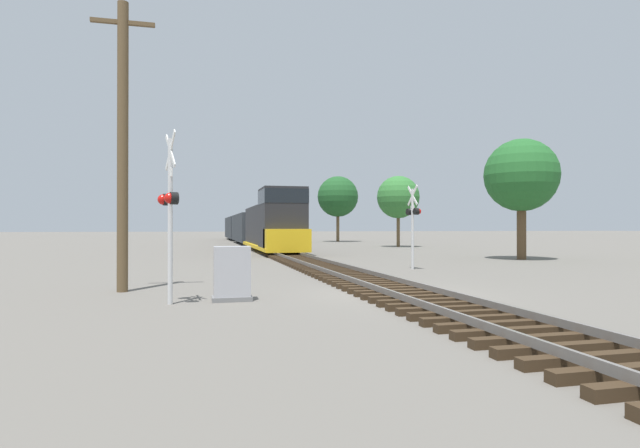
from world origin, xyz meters
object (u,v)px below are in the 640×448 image
(utility_pole, at_px, (123,143))
(tree_far_right, at_px, (521,176))
(relay_cabinet, at_px, (232,274))
(freight_train, at_px, (250,227))
(crossing_signal_near, at_px, (169,205))
(tree_deep_background, at_px, (338,197))
(crossing_signal_far, at_px, (413,217))
(tree_mid_background, at_px, (398,197))

(utility_pole, height_order, tree_far_right, utility_pole)
(relay_cabinet, height_order, tree_far_right, tree_far_right)
(freight_train, bearing_deg, tree_far_right, -66.53)
(freight_train, height_order, relay_cabinet, freight_train)
(relay_cabinet, bearing_deg, crossing_signal_near, -171.37)
(utility_pole, bearing_deg, freight_train, 79.15)
(relay_cabinet, height_order, tree_deep_background, tree_deep_background)
(tree_far_right, bearing_deg, utility_pole, -154.12)
(crossing_signal_far, height_order, relay_cabinet, crossing_signal_far)
(relay_cabinet, relative_size, tree_deep_background, 0.16)
(relay_cabinet, height_order, tree_mid_background, tree_mid_background)
(tree_far_right, bearing_deg, crossing_signal_near, -146.20)
(tree_far_right, bearing_deg, relay_cabinet, -144.43)
(tree_far_right, bearing_deg, crossing_signal_far, -151.87)
(crossing_signal_near, height_order, tree_mid_background, tree_mid_background)
(utility_pole, relative_size, tree_far_right, 1.21)
(relay_cabinet, distance_m, utility_pole, 5.42)
(utility_pole, bearing_deg, tree_far_right, 25.88)
(crossing_signal_far, bearing_deg, crossing_signal_near, 124.87)
(freight_train, distance_m, utility_pole, 40.56)
(relay_cabinet, bearing_deg, tree_far_right, 35.57)
(freight_train, xyz_separation_m, crossing_signal_near, (-6.15, -42.56, 0.59))
(tree_deep_background, bearing_deg, tree_far_right, -88.74)
(crossing_signal_near, distance_m, tree_mid_background, 37.31)
(tree_deep_background, bearing_deg, crossing_signal_near, -110.16)
(relay_cabinet, xyz_separation_m, tree_mid_background, (17.73, 31.63, 4.07))
(relay_cabinet, xyz_separation_m, utility_pole, (-3.02, 2.57, 3.69))
(crossing_signal_far, height_order, utility_pole, utility_pole)
(tree_far_right, xyz_separation_m, tree_deep_background, (-0.81, 36.97, 0.96))
(crossing_signal_far, distance_m, tree_far_right, 10.55)
(freight_train, xyz_separation_m, relay_cabinet, (-4.60, -42.33, -1.16))
(crossing_signal_near, distance_m, tree_deep_background, 53.11)
(crossing_signal_far, relative_size, tree_mid_background, 0.56)
(utility_pole, distance_m, tree_deep_background, 50.95)
(crossing_signal_far, xyz_separation_m, tree_far_right, (9.02, 4.82, 2.58))
(tree_far_right, height_order, tree_deep_background, tree_deep_background)
(tree_deep_background, bearing_deg, tree_mid_background, -86.79)
(utility_pole, xyz_separation_m, tree_far_right, (20.56, 9.97, 0.53))
(crossing_signal_near, bearing_deg, tree_far_right, 106.96)
(tree_mid_background, bearing_deg, tree_far_right, -90.58)
(tree_deep_background, bearing_deg, utility_pole, -112.81)
(freight_train, bearing_deg, utility_pole, -100.85)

